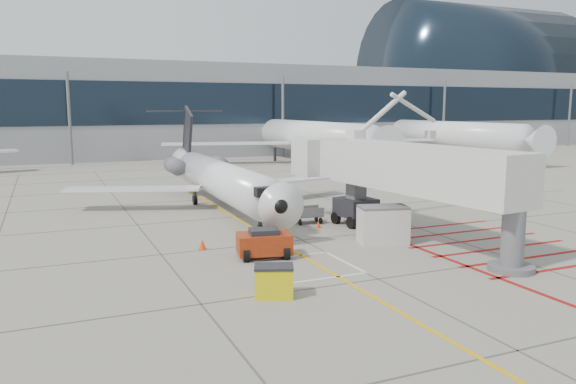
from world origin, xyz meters
name	(u,v)px	position (x,y,z in m)	size (l,w,h in m)	color
ground_plane	(335,257)	(0.00, 0.00, 0.00)	(260.00, 260.00, 0.00)	gray
regional_jet	(229,162)	(-1.46, 13.06, 3.71)	(22.44, 28.29, 7.41)	white
jet_bridge	(420,179)	(5.63, 0.80, 3.63)	(8.60, 18.17, 7.27)	silver
pushback_tug	(264,242)	(-3.31, 1.40, 0.78)	(2.67, 1.67, 1.56)	#942B0E
spill_bin	(274,281)	(-5.09, -4.31, 0.65)	(1.50, 1.00, 1.30)	#CFC20B
baggage_cart	(308,215)	(2.34, 8.08, 0.57)	(1.80, 1.14, 1.14)	#55555A
ground_power_unit	(383,225)	(3.84, 1.57, 1.05)	(2.64, 1.54, 2.09)	silver
cone_nose	(202,244)	(-5.77, 4.17, 0.28)	(0.41, 0.41, 0.57)	#DB400B
cone_side	(318,224)	(2.32, 6.56, 0.22)	(0.32, 0.32, 0.44)	red
terminal_building	(192,110)	(10.00, 70.00, 7.00)	(180.00, 28.00, 14.00)	gray
terminal_glass_band	(215,103)	(10.00, 55.95, 8.00)	(180.00, 0.10, 6.00)	black
terminal_dome	(473,75)	(70.00, 70.00, 14.00)	(40.00, 28.00, 28.00)	black
bg_aircraft_c	(302,116)	(19.42, 46.00, 6.28)	(37.69, 41.88, 12.56)	silver
bg_aircraft_d	(440,117)	(42.75, 46.00, 5.97)	(35.80, 39.78, 11.93)	silver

